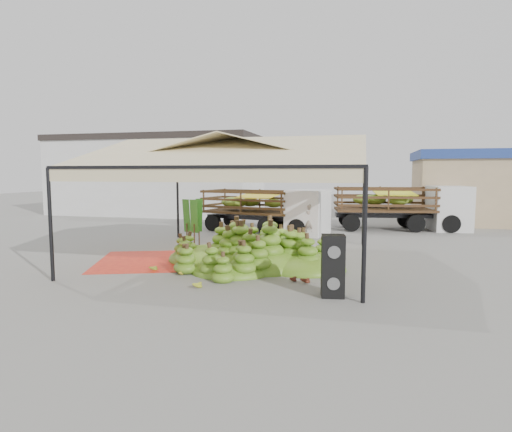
% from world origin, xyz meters
% --- Properties ---
extents(ground, '(90.00, 90.00, 0.00)m').
position_xyz_m(ground, '(0.00, 0.00, 0.00)').
color(ground, slate).
rests_on(ground, ground).
extents(canopy_tent, '(8.10, 8.10, 4.00)m').
position_xyz_m(canopy_tent, '(0.00, 0.00, 3.30)').
color(canopy_tent, black).
rests_on(canopy_tent, ground).
extents(building_white, '(14.30, 6.30, 5.40)m').
position_xyz_m(building_white, '(-10.00, 14.00, 2.71)').
color(building_white, silver).
rests_on(building_white, ground).
extents(building_tan, '(6.30, 5.30, 4.10)m').
position_xyz_m(building_tan, '(10.00, 13.00, 2.07)').
color(building_tan, tan).
rests_on(building_tan, ground).
extents(tarp_left, '(4.70, 4.59, 0.01)m').
position_xyz_m(tarp_left, '(-2.56, -0.93, 0.01)').
color(tarp_left, red).
rests_on(tarp_left, ground).
extents(tarp_right, '(5.29, 5.38, 0.01)m').
position_xyz_m(tarp_right, '(0.10, 1.29, 0.01)').
color(tarp_right, '#E95815').
rests_on(tarp_right, ground).
extents(banana_heap, '(7.08, 6.28, 1.30)m').
position_xyz_m(banana_heap, '(0.76, -0.76, 0.65)').
color(banana_heap, '#357017').
rests_on(banana_heap, ground).
extents(hand_yellow_a, '(0.48, 0.39, 0.22)m').
position_xyz_m(hand_yellow_a, '(-0.10, -3.70, 0.11)').
color(hand_yellow_a, gold).
rests_on(hand_yellow_a, ground).
extents(hand_yellow_b, '(0.50, 0.47, 0.18)m').
position_xyz_m(hand_yellow_b, '(-1.04, -2.61, 0.09)').
color(hand_yellow_b, gold).
rests_on(hand_yellow_b, ground).
extents(hand_red_a, '(0.56, 0.53, 0.20)m').
position_xyz_m(hand_red_a, '(2.49, -2.54, 0.10)').
color(hand_red_a, '#572214').
rests_on(hand_red_a, ground).
extents(hand_red_b, '(0.44, 0.36, 0.20)m').
position_xyz_m(hand_red_b, '(2.13, -2.52, 0.10)').
color(hand_red_b, '#552113').
rests_on(hand_red_b, ground).
extents(hand_green, '(0.47, 0.42, 0.18)m').
position_xyz_m(hand_green, '(-2.06, -2.18, 0.09)').
color(hand_green, '#54801A').
rests_on(hand_green, ground).
extents(hanging_bunches, '(4.74, 0.24, 0.20)m').
position_xyz_m(hanging_bunches, '(-0.84, 0.36, 2.62)').
color(hanging_bunches, '#5B831B').
rests_on(hanging_bunches, ground).
extents(speaker_stack, '(0.59, 0.53, 1.45)m').
position_xyz_m(speaker_stack, '(3.31, -3.67, 0.72)').
color(speaker_stack, black).
rests_on(speaker_stack, ground).
extents(banana_leaves, '(0.96, 1.36, 3.70)m').
position_xyz_m(banana_leaves, '(-2.40, 2.11, 0.00)').
color(banana_leaves, '#1F6D1D').
rests_on(banana_leaves, ground).
extents(vendor, '(0.55, 0.36, 1.50)m').
position_xyz_m(vendor, '(1.69, 5.30, 0.75)').
color(vendor, gray).
rests_on(vendor, ground).
extents(truck_left, '(6.37, 3.30, 2.08)m').
position_xyz_m(truck_left, '(-0.42, 6.68, 1.28)').
color(truck_left, '#452D17').
rests_on(truck_left, ground).
extents(truck_right, '(6.68, 3.09, 2.21)m').
position_xyz_m(truck_right, '(6.08, 9.15, 1.36)').
color(truck_right, '#4B2D19').
rests_on(truck_right, ground).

